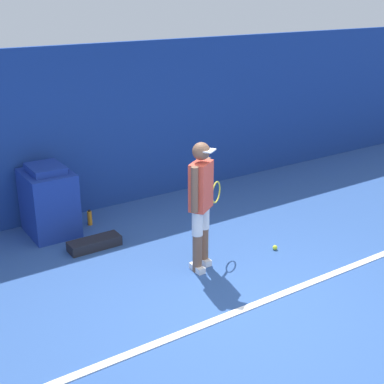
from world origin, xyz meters
name	(u,v)px	position (x,y,z in m)	size (l,w,h in m)	color
ground_plane	(241,307)	(0.00, 0.00, 0.00)	(24.00, 24.00, 0.00)	#2D5193
back_wall	(100,129)	(0.00, 3.64, 1.32)	(24.00, 0.10, 2.64)	navy
court_baseline	(244,309)	(0.00, -0.05, 0.01)	(21.60, 0.10, 0.01)	white
tennis_player	(201,200)	(0.16, 1.04, 0.94)	(0.79, 0.56, 1.68)	brown
tennis_ball	(275,247)	(1.29, 0.87, 0.03)	(0.07, 0.07, 0.07)	#D1E533
covered_chair	(49,201)	(-1.10, 3.13, 0.50)	(0.66, 0.82, 1.05)	navy
equipment_bag	(95,243)	(-0.77, 2.30, 0.07)	(0.73, 0.26, 0.14)	black
water_bottle	(90,218)	(-0.51, 3.08, 0.11)	(0.07, 0.07, 0.24)	orange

